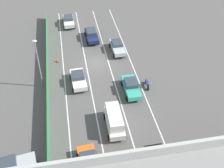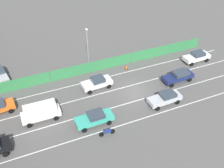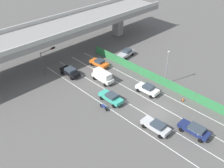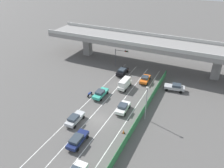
# 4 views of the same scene
# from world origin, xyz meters

# --- Properties ---
(ground_plane) EXTENTS (300.00, 300.00, 0.00)m
(ground_plane) POSITION_xyz_m (0.00, 0.00, 0.00)
(ground_plane) COLOR #565451
(lane_line_left_edge) EXTENTS (0.14, 43.30, 0.01)m
(lane_line_left_edge) POSITION_xyz_m (-4.96, 3.65, 0.00)
(lane_line_left_edge) COLOR silver
(lane_line_left_edge) RESTS_ON ground
(lane_line_mid_left) EXTENTS (0.14, 43.30, 0.01)m
(lane_line_mid_left) POSITION_xyz_m (-1.65, 3.65, 0.00)
(lane_line_mid_left) COLOR silver
(lane_line_mid_left) RESTS_ON ground
(lane_line_mid_right) EXTENTS (0.14, 43.30, 0.01)m
(lane_line_mid_right) POSITION_xyz_m (1.65, 3.65, 0.00)
(lane_line_mid_right) COLOR silver
(lane_line_mid_right) RESTS_ON ground
(lane_line_right_edge) EXTENTS (0.14, 43.30, 0.01)m
(lane_line_right_edge) POSITION_xyz_m (4.96, 3.65, 0.00)
(lane_line_right_edge) COLOR silver
(lane_line_right_edge) RESTS_ON ground
(green_fence) EXTENTS (0.10, 39.40, 1.78)m
(green_fence) POSITION_xyz_m (7.15, 3.65, 0.89)
(green_fence) COLOR #338447
(green_fence) RESTS_ON ground
(car_van_white) EXTENTS (2.00, 4.76, 2.26)m
(car_van_white) POSITION_xyz_m (-0.10, 12.97, 1.27)
(car_van_white) COLOR silver
(car_van_white) RESTS_ON ground
(car_sedan_navy) EXTENTS (2.09, 4.69, 1.57)m
(car_sedan_navy) POSITION_xyz_m (-0.06, -7.03, 0.89)
(car_sedan_navy) COLOR navy
(car_sedan_navy) RESTS_ON ground
(car_sedan_silver) EXTENTS (2.01, 4.53, 1.57)m
(car_sedan_silver) POSITION_xyz_m (-3.52, -2.61, 0.88)
(car_sedan_silver) COLOR #B7BABC
(car_sedan_silver) RESTS_ON ground
(car_sedan_white) EXTENTS (2.20, 4.39, 1.65)m
(car_sedan_white) POSITION_xyz_m (3.13, 4.42, 0.90)
(car_sedan_white) COLOR white
(car_sedan_white) RESTS_ON ground
(car_hatchback_white) EXTENTS (2.04, 4.47, 1.63)m
(car_hatchback_white) POSITION_xyz_m (3.32, -12.86, 0.90)
(car_hatchback_white) COLOR silver
(car_hatchback_white) RESTS_ON ground
(car_taxi_teal) EXTENTS (2.00, 4.62, 1.60)m
(car_taxi_teal) POSITION_xyz_m (-3.38, 7.20, 0.88)
(car_taxi_teal) COLOR teal
(car_taxi_teal) RESTS_ON ground
(motorcycle) EXTENTS (0.60, 1.95, 0.93)m
(motorcycle) POSITION_xyz_m (-5.71, 6.54, 0.46)
(motorcycle) COLOR black
(motorcycle) RESTS_ON ground
(street_lamp) EXTENTS (0.60, 0.36, 7.01)m
(street_lamp) POSITION_xyz_m (7.85, 4.01, 4.26)
(street_lamp) COLOR gray
(street_lamp) RESTS_ON ground
(traffic_cone) EXTENTS (0.47, 0.47, 0.69)m
(traffic_cone) POSITION_xyz_m (5.76, -1.43, 0.32)
(traffic_cone) COLOR orange
(traffic_cone) RESTS_ON ground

